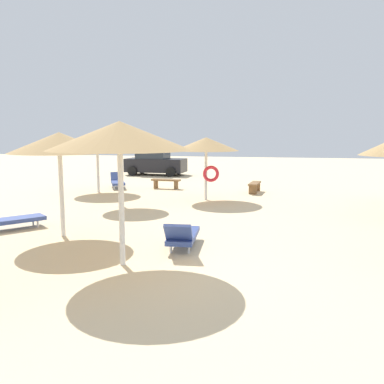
% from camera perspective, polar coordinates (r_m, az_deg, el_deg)
% --- Properties ---
extents(ground_plane, '(80.00, 80.00, 0.00)m').
position_cam_1_polar(ground_plane, '(8.91, -3.97, -10.44)').
color(ground_plane, beige).
extents(parasol_0, '(3.04, 3.04, 3.10)m').
position_cam_1_polar(parasol_0, '(8.70, -10.13, 7.73)').
color(parasol_0, silver).
rests_on(parasol_0, ground).
extents(parasol_1, '(2.71, 2.71, 2.88)m').
position_cam_1_polar(parasol_1, '(11.62, -18.15, 6.56)').
color(parasol_1, silver).
rests_on(parasol_1, ground).
extents(parasol_3, '(2.91, 2.91, 2.78)m').
position_cam_1_polar(parasol_3, '(19.97, -13.20, 6.94)').
color(parasol_3, silver).
rests_on(parasol_3, ground).
extents(parasol_6, '(2.33, 2.33, 2.96)m').
position_cam_1_polar(parasol_6, '(16.13, -10.28, 7.49)').
color(parasol_6, silver).
rests_on(parasol_6, ground).
extents(parasol_9, '(2.76, 2.76, 2.67)m').
position_cam_1_polar(parasol_9, '(17.27, 2.00, 6.66)').
color(parasol_9, silver).
rests_on(parasol_9, ground).
extents(lounger_0, '(0.77, 1.90, 0.79)m').
position_cam_1_polar(lounger_0, '(10.21, -1.32, -6.07)').
color(lounger_0, '#33478C').
rests_on(lounger_0, ground).
extents(lounger_1, '(1.71, 1.87, 0.68)m').
position_cam_1_polar(lounger_1, '(13.22, -24.23, -3.53)').
color(lounger_1, '#33478C').
rests_on(lounger_1, ground).
extents(lounger_3, '(1.39, 1.97, 0.75)m').
position_cam_1_polar(lounger_3, '(21.63, -10.40, 1.45)').
color(lounger_3, '#33478C').
rests_on(lounger_3, ground).
extents(bench_0, '(0.56, 1.53, 0.49)m').
position_cam_1_polar(bench_0, '(19.71, 8.79, 0.91)').
color(bench_0, brown).
rests_on(bench_0, ground).
extents(bench_1, '(1.52, 0.50, 0.49)m').
position_cam_1_polar(bench_1, '(20.92, -3.69, 1.41)').
color(bench_1, brown).
rests_on(bench_1, ground).
extents(parked_car, '(4.09, 2.16, 1.72)m').
position_cam_1_polar(parked_car, '(27.75, -5.19, 4.09)').
color(parked_car, black).
rests_on(parked_car, ground).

